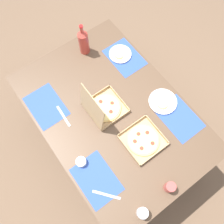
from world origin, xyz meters
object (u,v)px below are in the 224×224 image
Objects in this scene: plate_far_left at (120,54)px; soda_bottle at (84,41)px; pizza_box_corner_right at (103,108)px; cup_clear_left at (170,187)px; cup_spare at (142,213)px; plate_near_right at (163,102)px; pizza_box_edge_far at (143,140)px; condiment_bowl at (81,162)px.

soda_bottle is at bearing 45.53° from plate_far_left.
soda_bottle is (0.58, -0.21, 0.08)m from pizza_box_corner_right.
cup_spare is at bearing 93.56° from cup_clear_left.
pizza_box_edge_far is at bearing 114.86° from plate_near_right.
plate_near_right is at bearing -50.38° from cup_spare.
pizza_box_edge_far is at bearing -39.95° from cup_spare.
condiment_bowl reaches higher than plate_near_right.
condiment_bowl is at bearing 37.83° from cup_clear_left.
cup_clear_left is (-0.39, 0.08, 0.04)m from pizza_box_edge_far.
pizza_box_edge_far reaches higher than plate_far_left.
plate_far_left is at bearing -30.47° from cup_spare.
cup_spare is 1.12× the size of condiment_bowl.
pizza_box_corner_right is 0.51m from plate_near_right.
pizza_box_corner_right is 1.01× the size of soda_bottle.
pizza_box_corner_right is 0.63m from soda_bottle.
cup_clear_left reaches higher than plate_far_left.
pizza_box_edge_far is 0.91× the size of pizza_box_corner_right.
cup_spare is 0.57m from condiment_bowl.
pizza_box_corner_right reaches higher than soda_bottle.
plate_near_right is at bearing -118.16° from pizza_box_corner_right.
cup_spare is at bearing 140.05° from pizza_box_edge_far.
plate_far_left is 0.59m from plate_near_right.
soda_bottle is (0.23, 0.23, 0.12)m from plate_far_left.
cup_spare reaches higher than pizza_box_edge_far.
plate_near_right is 2.45× the size of cup_clear_left.
cup_spare is (-0.41, 0.34, 0.03)m from pizza_box_edge_far.
soda_bottle reaches higher than plate_near_right.
cup_spare is (-1.16, 0.68, 0.03)m from plate_far_left.
plate_near_right is at bearing -37.27° from cup_clear_left.
soda_bottle is at bearing -35.29° from condiment_bowl.
plate_near_right is 0.69m from cup_clear_left.
soda_bottle is 3.72× the size of cup_spare.
cup_clear_left reaches higher than plate_near_right.
plate_near_right is at bearing -88.75° from condiment_bowl.
pizza_box_edge_far is 0.53m from cup_spare.
cup_clear_left is (-0.55, 0.42, 0.04)m from plate_near_right.
pizza_box_edge_far is 3.40× the size of cup_spare.
pizza_box_edge_far is at bearing 155.60° from plate_far_left.
pizza_box_corner_right is 1.37× the size of plate_near_right.
cup_clear_left is (-1.37, 0.18, -0.08)m from soda_bottle.
soda_bottle is 1.46m from cup_spare.
cup_spare is (-0.80, 0.24, -0.01)m from pizza_box_corner_right.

